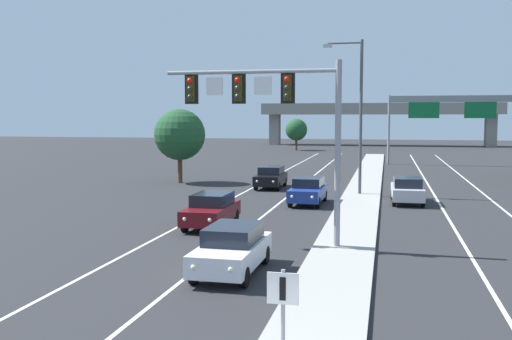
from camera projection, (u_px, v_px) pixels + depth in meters
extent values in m
cube|color=#9E9B93|center=(350.00, 230.00, 26.60)|extent=(2.40, 110.00, 0.15)
cube|color=silver|center=(276.00, 206.00, 34.43)|extent=(0.14, 100.00, 0.01)
cube|color=silver|center=(444.00, 211.00, 32.39)|extent=(0.14, 100.00, 0.01)
cube|color=silver|center=(222.00, 204.00, 35.15)|extent=(0.14, 100.00, 0.01)
cube|color=silver|center=(508.00, 213.00, 31.68)|extent=(0.14, 100.00, 0.01)
cylinder|color=gray|center=(338.00, 154.00, 22.69)|extent=(0.24, 0.24, 7.20)
cylinder|color=gray|center=(251.00, 72.00, 23.15)|extent=(6.90, 0.16, 0.16)
cube|color=black|center=(288.00, 88.00, 22.92)|extent=(0.56, 0.06, 1.20)
cube|color=#38330F|center=(288.00, 88.00, 22.89)|extent=(0.32, 0.32, 1.00)
sphere|color=red|center=(287.00, 79.00, 22.69)|extent=(0.22, 0.22, 0.22)
sphere|color=#282828|center=(287.00, 88.00, 22.72)|extent=(0.22, 0.22, 0.22)
sphere|color=#282828|center=(287.00, 96.00, 22.75)|extent=(0.22, 0.22, 0.22)
cube|color=black|center=(239.00, 89.00, 23.35)|extent=(0.56, 0.06, 1.20)
cube|color=#38330F|center=(239.00, 89.00, 23.31)|extent=(0.32, 0.32, 1.00)
sphere|color=red|center=(238.00, 80.00, 23.12)|extent=(0.22, 0.22, 0.22)
sphere|color=#282828|center=(238.00, 88.00, 23.15)|extent=(0.22, 0.22, 0.22)
sphere|color=#282828|center=(238.00, 97.00, 23.18)|extent=(0.22, 0.22, 0.22)
cube|color=black|center=(192.00, 89.00, 23.78)|extent=(0.56, 0.06, 1.20)
cube|color=#38330F|center=(191.00, 89.00, 23.74)|extent=(0.32, 0.32, 1.00)
sphere|color=red|center=(190.00, 81.00, 23.55)|extent=(0.22, 0.22, 0.22)
sphere|color=#282828|center=(190.00, 89.00, 23.58)|extent=(0.22, 0.22, 0.22)
sphere|color=#282828|center=(190.00, 97.00, 23.60)|extent=(0.22, 0.22, 0.22)
cube|color=white|center=(263.00, 86.00, 23.07)|extent=(0.70, 0.04, 0.70)
cube|color=white|center=(215.00, 86.00, 23.50)|extent=(0.70, 0.04, 0.70)
cylinder|color=gray|center=(283.00, 327.00, 11.02)|extent=(0.08, 0.08, 2.20)
cube|color=white|center=(283.00, 289.00, 10.92)|extent=(0.60, 0.03, 0.60)
cube|color=black|center=(283.00, 289.00, 10.90)|extent=(0.12, 0.01, 0.44)
cylinder|color=#4C4C51|center=(361.00, 117.00, 38.28)|extent=(0.20, 0.20, 10.00)
cylinder|color=#4C4C51|center=(345.00, 43.00, 38.08)|extent=(2.20, 0.12, 0.12)
cube|color=#B7B7B2|center=(328.00, 46.00, 38.34)|extent=(0.56, 0.28, 0.20)
cube|color=silver|center=(232.00, 253.00, 19.48)|extent=(1.84, 4.42, 0.70)
cube|color=black|center=(234.00, 233.00, 19.63)|extent=(1.61, 2.39, 0.56)
sphere|color=#EAE5C6|center=(231.00, 270.00, 17.23)|extent=(0.18, 0.18, 0.18)
sphere|color=#EAE5C6|center=(194.00, 267.00, 17.49)|extent=(0.18, 0.18, 0.18)
cylinder|color=black|center=(244.00, 277.00, 17.87)|extent=(0.23, 0.64, 0.64)
cylinder|color=black|center=(194.00, 274.00, 18.24)|extent=(0.23, 0.64, 0.64)
cylinder|color=black|center=(265.00, 255.00, 20.78)|extent=(0.23, 0.64, 0.64)
cylinder|color=black|center=(222.00, 252.00, 21.15)|extent=(0.23, 0.64, 0.64)
cube|color=#5B0F14|center=(211.00, 213.00, 27.76)|extent=(1.84, 4.42, 0.70)
cube|color=black|center=(212.00, 199.00, 27.92)|extent=(1.60, 2.39, 0.56)
sphere|color=#EAE5C6|center=(210.00, 220.00, 25.52)|extent=(0.18, 0.18, 0.18)
sphere|color=#EAE5C6|center=(185.00, 219.00, 25.76)|extent=(0.18, 0.18, 0.18)
cylinder|color=black|center=(219.00, 226.00, 26.17)|extent=(0.23, 0.64, 0.64)
cylinder|color=black|center=(185.00, 225.00, 26.50)|extent=(0.23, 0.64, 0.64)
cylinder|color=black|center=(235.00, 215.00, 29.09)|extent=(0.23, 0.64, 0.64)
cylinder|color=black|center=(204.00, 214.00, 29.42)|extent=(0.23, 0.64, 0.64)
cube|color=navy|center=(308.00, 193.00, 35.02)|extent=(1.90, 4.44, 0.70)
cube|color=black|center=(309.00, 182.00, 35.17)|extent=(1.64, 2.41, 0.56)
sphere|color=#EAE5C6|center=(312.00, 197.00, 32.77)|extent=(0.18, 0.18, 0.18)
sphere|color=#EAE5C6|center=(292.00, 197.00, 33.04)|extent=(0.18, 0.18, 0.18)
cylinder|color=black|center=(318.00, 203.00, 33.41)|extent=(0.24, 0.65, 0.64)
cylinder|color=black|center=(290.00, 202.00, 33.79)|extent=(0.24, 0.65, 0.64)
cylinder|color=black|center=(325.00, 196.00, 36.31)|extent=(0.24, 0.65, 0.64)
cylinder|color=black|center=(299.00, 195.00, 36.69)|extent=(0.24, 0.65, 0.64)
cube|color=black|center=(271.00, 179.00, 42.91)|extent=(1.86, 4.43, 0.70)
cube|color=black|center=(271.00, 170.00, 43.07)|extent=(1.62, 2.40, 0.56)
sphere|color=#EAE5C6|center=(273.00, 182.00, 40.66)|extent=(0.18, 0.18, 0.18)
sphere|color=#EAE5C6|center=(257.00, 181.00, 40.90)|extent=(0.18, 0.18, 0.18)
cylinder|color=black|center=(278.00, 186.00, 41.32)|extent=(0.23, 0.64, 0.64)
cylinder|color=black|center=(256.00, 186.00, 41.64)|extent=(0.23, 0.64, 0.64)
cylinder|color=black|center=(285.00, 182.00, 44.24)|extent=(0.23, 0.64, 0.64)
cylinder|color=black|center=(264.00, 181.00, 44.57)|extent=(0.23, 0.64, 0.64)
cube|color=#B7B7BC|center=(407.00, 192.00, 35.43)|extent=(1.90, 4.44, 0.70)
cube|color=black|center=(408.00, 182.00, 35.15)|extent=(1.64, 2.41, 0.56)
sphere|color=#EAE5C6|center=(396.00, 187.00, 37.66)|extent=(0.18, 0.18, 0.18)
sphere|color=#EAE5C6|center=(415.00, 187.00, 37.44)|extent=(0.18, 0.18, 0.18)
cylinder|color=black|center=(393.00, 194.00, 37.08)|extent=(0.23, 0.64, 0.64)
cylinder|color=black|center=(419.00, 195.00, 36.77)|extent=(0.23, 0.64, 0.64)
cylinder|color=black|center=(394.00, 201.00, 34.15)|extent=(0.23, 0.64, 0.64)
cylinder|color=black|center=(423.00, 202.00, 33.84)|extent=(0.23, 0.64, 0.64)
cylinder|color=gray|center=(389.00, 130.00, 64.20)|extent=(0.28, 0.28, 7.50)
cube|color=gray|center=(452.00, 99.00, 62.49)|extent=(13.00, 0.36, 0.70)
cube|color=#0F6033|center=(424.00, 110.00, 63.02)|extent=(3.20, 0.08, 1.70)
cube|color=#0F6033|center=(480.00, 110.00, 61.78)|extent=(3.20, 0.08, 1.70)
cube|color=gray|center=(379.00, 111.00, 106.62)|extent=(42.40, 6.40, 1.10)
cube|color=gray|center=(379.00, 105.00, 103.62)|extent=(42.40, 0.36, 0.90)
cube|color=gray|center=(275.00, 129.00, 111.09)|extent=(1.80, 2.40, 5.65)
cube|color=gray|center=(491.00, 130.00, 102.76)|extent=(1.80, 2.40, 5.65)
cylinder|color=#4C3823|center=(296.00, 144.00, 91.48)|extent=(0.36, 0.36, 1.86)
sphere|color=#1E4C28|center=(296.00, 130.00, 91.27)|extent=(3.40, 3.40, 3.40)
cylinder|color=#4C3823|center=(180.00, 169.00, 46.30)|extent=(0.36, 0.36, 2.20)
sphere|color=#1E4C28|center=(180.00, 135.00, 46.06)|extent=(4.02, 4.02, 4.02)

